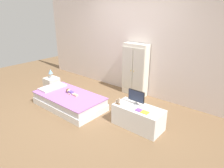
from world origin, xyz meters
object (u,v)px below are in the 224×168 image
at_px(tv_monitor, 136,96).
at_px(rocking_horse_toy, 118,101).
at_px(wardrobe, 135,70).
at_px(tv_stand, 138,117).
at_px(book_purple, 139,110).
at_px(nightstand, 52,85).
at_px(book_yellow, 145,112).
at_px(bed, 69,101).
at_px(doll, 70,92).
at_px(table_lamp, 50,72).

height_order(tv_monitor, rocking_horse_toy, tv_monitor).
xyz_separation_m(wardrobe, rocking_horse_toy, (0.54, -1.37, -0.19)).
distance_m(tv_stand, book_purple, 0.24).
relative_size(nightstand, book_yellow, 2.94).
distance_m(tv_monitor, book_yellow, 0.38).
xyz_separation_m(nightstand, wardrobe, (1.79, 1.26, 0.47)).
xyz_separation_m(wardrobe, book_yellow, (1.10, -1.34, -0.24)).
distance_m(nightstand, tv_monitor, 2.62).
relative_size(wardrobe, rocking_horse_toy, 9.93).
xyz_separation_m(bed, doll, (-0.04, 0.07, 0.19)).
relative_size(doll, wardrobe, 0.30).
distance_m(table_lamp, rocking_horse_toy, 2.34).
bearing_deg(wardrobe, table_lamp, -144.95).
relative_size(doll, book_yellow, 3.03).
bearing_deg(wardrobe, nightstand, -144.95).
bearing_deg(tv_monitor, doll, -168.72).
bearing_deg(nightstand, book_yellow, -1.54).
relative_size(tv_stand, book_purple, 8.30).
distance_m(bed, rocking_horse_toy, 1.32).
distance_m(wardrobe, tv_monitor, 1.41).
xyz_separation_m(rocking_horse_toy, book_purple, (0.44, 0.04, -0.06)).
height_order(bed, nightstand, nightstand).
bearing_deg(table_lamp, doll, -11.63).
relative_size(tv_monitor, rocking_horse_toy, 2.57).
xyz_separation_m(doll, tv_stand, (1.67, 0.24, -0.13)).
distance_m(wardrobe, book_yellow, 1.75).
distance_m(bed, doll, 0.20).
relative_size(tv_monitor, book_yellow, 2.62).
bearing_deg(nightstand, book_purple, -1.61).
height_order(nightstand, book_purple, book_purple).
bearing_deg(bed, book_yellow, 6.36).
relative_size(wardrobe, book_yellow, 10.12).
height_order(doll, tv_monitor, tv_monitor).
xyz_separation_m(doll, tv_monitor, (1.56, 0.31, 0.23)).
xyz_separation_m(table_lamp, tv_monitor, (2.59, 0.10, 0.02)).
xyz_separation_m(bed, book_yellow, (1.82, 0.20, 0.27)).
distance_m(doll, rocking_horse_toy, 1.31).
height_order(tv_stand, rocking_horse_toy, rocking_horse_toy).
xyz_separation_m(nightstand, book_yellow, (2.90, -0.08, 0.22)).
relative_size(doll, tv_stand, 0.42).
height_order(doll, nightstand, doll).
relative_size(nightstand, rocking_horse_toy, 2.88).
distance_m(table_lamp, tv_monitor, 2.60).
bearing_deg(tv_stand, table_lamp, -179.53).
bearing_deg(wardrobe, bed, -115.08).
bearing_deg(bed, wardrobe, 64.92).
xyz_separation_m(nightstand, tv_monitor, (2.59, 0.10, 0.38)).
distance_m(tv_monitor, book_purple, 0.29).
height_order(bed, doll, doll).
xyz_separation_m(doll, wardrobe, (0.76, 1.47, 0.32)).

